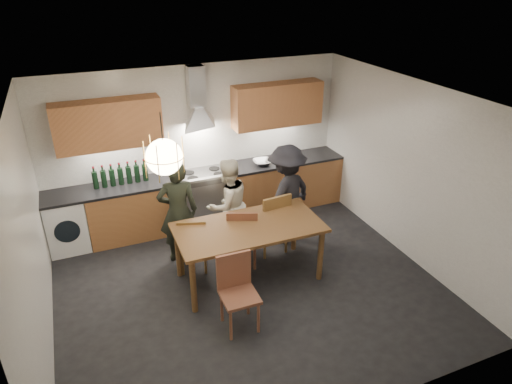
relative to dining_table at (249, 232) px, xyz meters
name	(u,v)px	position (x,y,z in m)	size (l,w,h in m)	color
ground	(248,285)	(-0.09, -0.17, -0.74)	(5.00, 5.00, 0.00)	black
room_shell	(247,172)	(-0.09, -0.17, 0.97)	(5.02, 4.52, 2.61)	white
counter_run	(206,197)	(-0.06, 1.78, -0.29)	(5.00, 0.62, 0.90)	#B97A47
range_stove	(205,197)	(-0.09, 1.77, -0.29)	(0.90, 0.60, 0.92)	silver
wall_fixtures	(198,113)	(-0.09, 1.89, 1.14)	(4.30, 0.54, 1.10)	#D38751
pendant_lamp	(164,157)	(-1.09, -0.27, 1.36)	(0.43, 0.43, 0.70)	black
dining_table	(249,232)	(0.00, 0.00, 0.00)	(1.98, 1.01, 0.83)	brown
chair_back_left	(193,241)	(-0.67, 0.44, -0.24)	(0.49, 0.49, 0.87)	brown
chair_back_mid	(242,234)	(0.01, 0.28, -0.19)	(0.56, 0.56, 0.95)	brown
chair_back_right	(273,220)	(0.56, 0.43, -0.16)	(0.49, 0.49, 1.01)	brown
chair_front	(237,286)	(-0.47, -0.79, -0.20)	(0.43, 0.43, 0.94)	brown
person_left	(178,212)	(-0.76, 0.83, 0.05)	(0.57, 0.38, 1.58)	black
person_mid	(228,205)	(0.01, 0.86, -0.01)	(0.71, 0.55, 1.46)	beige
person_right	(286,195)	(0.91, 0.71, 0.06)	(1.03, 0.59, 1.59)	black
mixing_bowl	(262,162)	(0.94, 1.72, 0.20)	(0.32, 0.32, 0.08)	#B7B7BB
stock_pot	(290,154)	(1.51, 1.82, 0.23)	(0.20, 0.20, 0.14)	#AAAAAD
wine_bottles	(120,174)	(-1.39, 1.84, 0.34)	(0.84, 0.08, 0.35)	black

